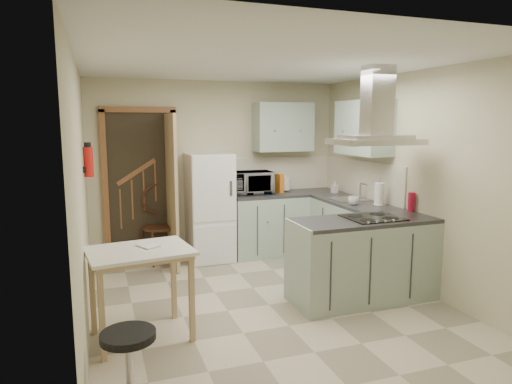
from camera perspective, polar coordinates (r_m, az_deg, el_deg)
name	(u,v)px	position (r m, az deg, el deg)	size (l,w,h in m)	color
floor	(269,305)	(5.00, 1.64, -13.91)	(4.20, 4.20, 0.00)	#C3B397
ceiling	(270,63)	(4.65, 1.78, 15.85)	(4.20, 4.20, 0.00)	silver
back_wall	(218,169)	(6.65, -4.81, 2.89)	(3.60, 3.60, 0.00)	#C1BB96
left_wall	(82,198)	(4.36, -20.97, -0.75)	(4.20, 4.20, 0.00)	#C1BB96
right_wall	(415,181)	(5.56, 19.29, 1.28)	(4.20, 4.20, 0.00)	#C1BB96
doorway	(141,186)	(6.46, -14.21, 0.69)	(1.10, 0.12, 2.10)	brown
fridge	(210,207)	(6.38, -5.81, -1.90)	(0.60, 0.60, 1.50)	white
counter_back	(267,224)	(6.69, 1.42, -3.98)	(1.08, 0.60, 0.90)	#9EB2A0
counter_right	(341,229)	(6.45, 10.59, -4.62)	(0.60, 1.95, 0.90)	#9EB2A0
splashback	(279,173)	(6.95, 2.91, 2.34)	(1.68, 0.02, 0.50)	beige
wall_cabinet_back	(283,127)	(6.75, 3.41, 8.10)	(0.85, 0.35, 0.70)	#9EB2A0
wall_cabinet_right	(363,128)	(6.11, 13.28, 7.81)	(0.35, 0.90, 0.70)	#9EB2A0
peninsula	(363,259)	(5.14, 13.26, -8.18)	(1.55, 0.65, 0.90)	#9EB2A0
hob	(373,218)	(5.08, 14.39, -3.11)	(0.58, 0.50, 0.01)	black
extractor_hood	(376,142)	(4.98, 14.75, 6.10)	(0.90, 0.55, 0.10)	silver
sink	(349,199)	(6.21, 11.51, -0.88)	(0.45, 0.40, 0.01)	silver
fire_extinguisher	(88,162)	(5.22, -20.22, 3.54)	(0.10, 0.10, 0.32)	#B2140F
drop_leaf_table	(141,294)	(4.28, -14.16, -12.25)	(0.88, 0.66, 0.82)	#D3C181
bentwood_chair	(158,228)	(6.43, -12.11, -4.37)	(0.43, 0.43, 0.97)	#481E18
stool	(129,366)	(3.49, -15.54, -20.22)	(0.38, 0.38, 0.51)	black
microwave	(252,183)	(6.58, -0.55, 1.19)	(0.58, 0.39, 0.32)	black
kettle	(285,183)	(6.83, 3.62, 1.10)	(0.16, 0.16, 0.24)	silver
cereal_box	(279,183)	(6.71, 2.88, 1.12)	(0.07, 0.18, 0.27)	#CD6918
soap_bottle	(335,187)	(6.75, 9.80, 0.61)	(0.08, 0.08, 0.17)	#B3B0BD
paper_towel	(379,194)	(5.84, 15.14, -0.22)	(0.11, 0.11, 0.29)	white
cup	(354,201)	(5.80, 12.11, -1.08)	(0.14, 0.14, 0.11)	silver
red_bottle	(411,202)	(5.55, 18.83, -1.19)	(0.08, 0.08, 0.22)	#BC1031
book	(141,243)	(4.17, -14.17, -6.22)	(0.15, 0.20, 0.09)	#A64537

